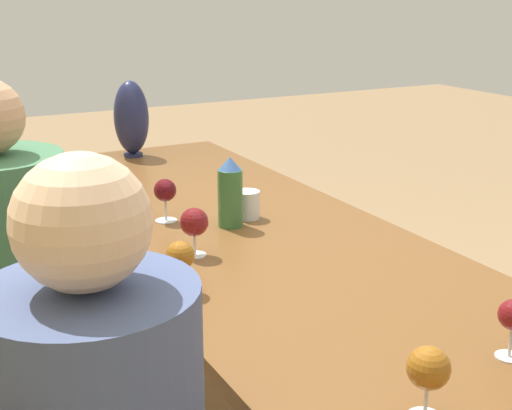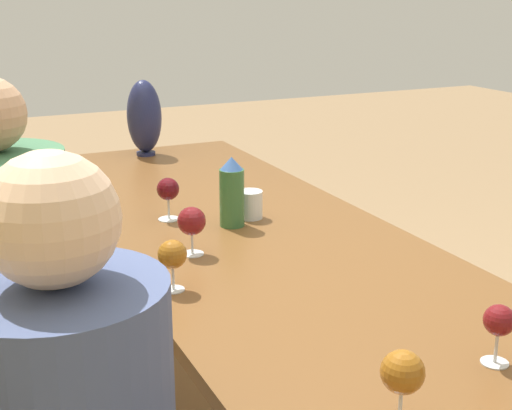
% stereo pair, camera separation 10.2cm
% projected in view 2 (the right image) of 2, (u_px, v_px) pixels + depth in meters
% --- Properties ---
extents(dining_table, '(2.76, 0.89, 0.77)m').
position_uv_depth(dining_table, '(261.00, 261.00, 2.17)').
color(dining_table, brown).
rests_on(dining_table, ground_plane).
extents(water_bottle, '(0.08, 0.08, 0.23)m').
position_uv_depth(water_bottle, '(232.00, 193.00, 2.25)').
color(water_bottle, '#336638').
rests_on(water_bottle, dining_table).
extents(water_tumbler, '(0.08, 0.08, 0.09)m').
position_uv_depth(water_tumbler, '(250.00, 204.00, 2.34)').
color(water_tumbler, silver).
rests_on(water_tumbler, dining_table).
extents(vase, '(0.15, 0.15, 0.34)m').
position_uv_depth(vase, '(144.00, 117.00, 3.18)').
color(vase, '#1E234C').
rests_on(vase, dining_table).
extents(wine_glass_0, '(0.07, 0.07, 0.14)m').
position_uv_depth(wine_glass_0, '(168.00, 190.00, 2.31)').
color(wine_glass_0, silver).
rests_on(wine_glass_0, dining_table).
extents(wine_glass_1, '(0.06, 0.06, 0.13)m').
position_uv_depth(wine_glass_1, '(499.00, 322.00, 1.42)').
color(wine_glass_1, silver).
rests_on(wine_glass_1, dining_table).
extents(wine_glass_2, '(0.08, 0.08, 0.14)m').
position_uv_depth(wine_glass_2, '(192.00, 222.00, 2.01)').
color(wine_glass_2, silver).
rests_on(wine_glass_2, dining_table).
extents(wine_glass_3, '(0.07, 0.07, 0.13)m').
position_uv_depth(wine_glass_3, '(172.00, 255.00, 1.77)').
color(wine_glass_3, silver).
rests_on(wine_glass_3, dining_table).
extents(wine_glass_5, '(0.08, 0.08, 0.14)m').
position_uv_depth(wine_glass_5, '(402.00, 373.00, 1.22)').
color(wine_glass_5, silver).
rests_on(wine_glass_5, dining_table).
extents(person_far, '(0.40, 0.40, 1.28)m').
position_uv_depth(person_far, '(12.00, 279.00, 2.12)').
color(person_far, '#2D2D38').
rests_on(person_far, ground_plane).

